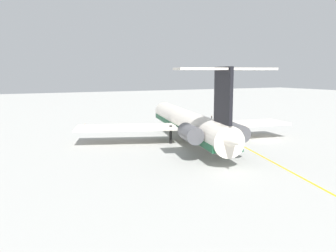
# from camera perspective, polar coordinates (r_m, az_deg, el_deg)

# --- Properties ---
(ground) EXTENTS (372.03, 372.03, 0.00)m
(ground) POSITION_cam_1_polar(r_m,az_deg,el_deg) (70.22, 14.90, -2.15)
(ground) COLOR #ADADA8
(main_jetliner) EXTENTS (45.30, 40.51, 13.38)m
(main_jetliner) POSITION_cam_1_polar(r_m,az_deg,el_deg) (64.80, 3.40, 0.52)
(main_jetliner) COLOR silver
(main_jetliner) RESTS_ON ground
(ground_crew_near_tail) EXTENTS (0.39, 0.30, 1.82)m
(ground_crew_near_tail) POSITION_cam_1_polar(r_m,az_deg,el_deg) (93.94, 9.56, 1.33)
(ground_crew_near_tail) COLOR black
(ground_crew_near_tail) RESTS_ON ground
(ground_crew_portside) EXTENTS (0.43, 0.28, 1.73)m
(ground_crew_portside) POSITION_cam_1_polar(r_m,az_deg,el_deg) (92.72, 6.95, 1.26)
(ground_crew_portside) COLOR black
(ground_crew_portside) RESTS_ON ground
(safety_cone_nose) EXTENTS (0.40, 0.40, 0.55)m
(safety_cone_nose) POSITION_cam_1_polar(r_m,az_deg,el_deg) (88.38, -13.08, 0.22)
(safety_cone_nose) COLOR #EA590F
(safety_cone_nose) RESTS_ON ground
(taxiway_centreline) EXTENTS (74.66, 24.07, 0.01)m
(taxiway_centreline) POSITION_cam_1_polar(r_m,az_deg,el_deg) (71.50, 9.29, -1.79)
(taxiway_centreline) COLOR gold
(taxiway_centreline) RESTS_ON ground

